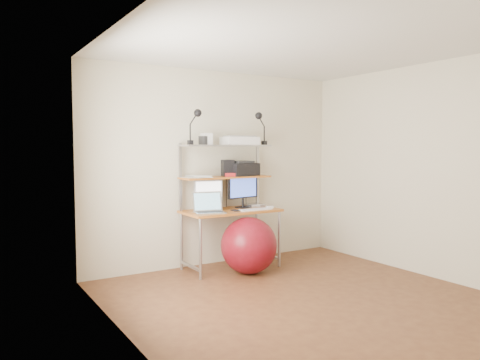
% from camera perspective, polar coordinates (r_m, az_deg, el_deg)
% --- Properties ---
extents(room, '(3.60, 3.60, 3.60)m').
position_cam_1_polar(room, '(4.62, 7.98, 0.64)').
color(room, brown).
rests_on(room, ground).
extents(computer_desk, '(1.20, 0.60, 1.57)m').
position_cam_1_polar(computer_desk, '(5.88, -1.43, -1.49)').
color(computer_desk, '#C46B26').
rests_on(computer_desk, ground).
extents(desktop, '(1.20, 0.60, 0.00)m').
position_cam_1_polar(desktop, '(5.85, -1.12, -3.65)').
color(desktop, '#C46B26').
rests_on(desktop, computer_desk).
extents(mid_shelf, '(1.18, 0.34, 0.00)m').
position_cam_1_polar(mid_shelf, '(5.92, -1.76, 0.44)').
color(mid_shelf, '#C46B26').
rests_on(mid_shelf, computer_desk).
extents(top_shelf, '(1.18, 0.34, 0.00)m').
position_cam_1_polar(top_shelf, '(5.91, -1.77, 4.32)').
color(top_shelf, '#A7A7AB').
rests_on(top_shelf, computer_desk).
extents(floor, '(3.60, 3.60, 0.00)m').
position_cam_1_polar(floor, '(4.86, 7.84, -14.25)').
color(floor, brown).
rests_on(floor, ground).
extents(wall_outlet, '(0.08, 0.01, 0.12)m').
position_cam_1_polar(wall_outlet, '(6.66, 3.71, -6.54)').
color(wall_outlet, silver).
rests_on(wall_outlet, room).
extents(monitor_silver, '(0.36, 0.16, 0.40)m').
position_cam_1_polar(monitor_silver, '(5.77, -3.89, -1.63)').
color(monitor_silver, '#A7A6AB').
rests_on(monitor_silver, desktop).
extents(monitor_black, '(0.49, 0.17, 0.49)m').
position_cam_1_polar(monitor_black, '(6.03, 0.36, -1.06)').
color(monitor_black, black).
rests_on(monitor_black, desktop).
extents(laptop, '(0.41, 0.36, 0.31)m').
position_cam_1_polar(laptop, '(5.60, -3.87, -3.46)').
color(laptop, silver).
rests_on(laptop, desktop).
extents(keyboard, '(0.43, 0.13, 0.01)m').
position_cam_1_polar(keyboard, '(5.83, 1.92, -3.61)').
color(keyboard, silver).
rests_on(keyboard, desktop).
extents(mouse, '(0.10, 0.07, 0.02)m').
position_cam_1_polar(mouse, '(6.02, 3.66, -3.32)').
color(mouse, silver).
rests_on(mouse, desktop).
extents(mac_mini, '(0.22, 0.22, 0.04)m').
position_cam_1_polar(mac_mini, '(6.13, 1.71, -3.10)').
color(mac_mini, silver).
rests_on(mac_mini, desktop).
extents(phone, '(0.08, 0.13, 0.01)m').
position_cam_1_polar(phone, '(5.74, -0.61, -3.74)').
color(phone, black).
rests_on(phone, desktop).
extents(printer, '(0.44, 0.33, 0.19)m').
position_cam_1_polar(printer, '(6.06, 0.23, 1.37)').
color(printer, black).
rests_on(printer, mid_shelf).
extents(nas_cube, '(0.17, 0.17, 0.21)m').
position_cam_1_polar(nas_cube, '(5.94, -1.51, 1.47)').
color(nas_cube, black).
rests_on(nas_cube, mid_shelf).
extents(red_box, '(0.19, 0.15, 0.04)m').
position_cam_1_polar(red_box, '(5.90, -1.11, 0.65)').
color(red_box, red).
rests_on(red_box, mid_shelf).
extents(scanner, '(0.46, 0.31, 0.12)m').
position_cam_1_polar(scanner, '(6.01, -0.04, 4.84)').
color(scanner, silver).
rests_on(scanner, top_shelf).
extents(box_white, '(0.12, 0.10, 0.14)m').
position_cam_1_polar(box_white, '(5.79, -4.09, 5.01)').
color(box_white, silver).
rests_on(box_white, top_shelf).
extents(box_grey, '(0.13, 0.13, 0.11)m').
position_cam_1_polar(box_grey, '(5.78, -4.35, 4.84)').
color(box_grey, '#29292B').
rests_on(box_grey, top_shelf).
extents(clip_lamp_left, '(0.17, 0.09, 0.42)m').
position_cam_1_polar(clip_lamp_left, '(5.60, -5.37, 7.45)').
color(clip_lamp_left, black).
rests_on(clip_lamp_left, top_shelf).
extents(clip_lamp_right, '(0.17, 0.09, 0.42)m').
position_cam_1_polar(clip_lamp_right, '(6.08, 2.44, 7.19)').
color(clip_lamp_right, black).
rests_on(clip_lamp_right, top_shelf).
extents(exercise_ball, '(0.68, 0.68, 0.68)m').
position_cam_1_polar(exercise_ball, '(5.67, 1.09, -7.99)').
color(exercise_ball, maroon).
rests_on(exercise_ball, floor).
extents(paper_stack, '(0.37, 0.41, 0.02)m').
position_cam_1_polar(paper_stack, '(5.74, -4.98, 0.44)').
color(paper_stack, white).
rests_on(paper_stack, mid_shelf).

